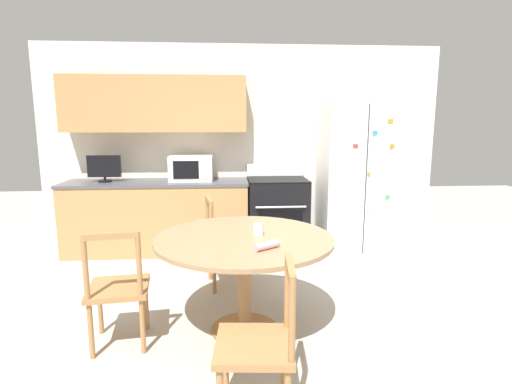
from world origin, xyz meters
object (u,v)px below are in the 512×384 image
Objects in this scene: oven_range at (277,214)px; countertop_tv at (104,168)px; candle_glass at (258,230)px; dining_chair_near at (260,345)px; microwave at (191,168)px; dining_chair_left at (118,289)px; refrigerator at (357,177)px; dining_chair_far at (226,243)px.

countertop_tv is at bearing 179.52° from oven_range.
dining_chair_near is at bearing -94.10° from candle_glass.
microwave is at bearing 2.20° from countertop_tv.
oven_range is 1.20× the size of dining_chair_left.
microwave is 0.59× the size of dining_chair_near.
refrigerator is at bearing -1.63° from oven_range.
refrigerator is 1.73× the size of oven_range.
dining_chair_far and dining_chair_near have the same top height.
refrigerator is 2.42m from candle_glass.
microwave is 2.33m from dining_chair_left.
microwave is at bearing 73.99° from dining_chair_left.
microwave is at bearing 16.25° from dining_chair_near.
dining_chair_far is 0.99m from candle_glass.
candle_glass is at bearing 2.52° from dining_chair_left.
microwave is 1.39m from dining_chair_far.
refrigerator is 3.32m from dining_chair_near.
dining_chair_near is at bearing -78.58° from microwave.
candle_glass is at bearing 6.68° from dining_chair_far.
oven_range reaches higher than dining_chair_near.
oven_range is 3.00m from dining_chair_near.
dining_chair_near is at bearing -60.91° from countertop_tv.
candle_glass is at bearing -101.36° from oven_range.
refrigerator is 2.07× the size of dining_chair_left.
dining_chair_far is 1.00× the size of dining_chair_left.
candle_glass is (0.68, -2.05, -0.25)m from microwave.
candle_glass is (1.03, 0.17, 0.37)m from dining_chair_left.
microwave is at bearing -169.55° from dining_chair_far.
microwave reaches higher than dining_chair_left.
oven_range reaches higher than dining_chair_far.
countertop_tv reaches higher than candle_glass.
countertop_tv is 4.39× the size of candle_glass.
microwave is at bearing 108.36° from candle_glass.
oven_range is 2.59m from dining_chair_left.
candle_glass is (0.07, 0.97, 0.37)m from dining_chair_near.
microwave reaches higher than dining_chair_far.
candle_glass is at bearing -49.29° from countertop_tv.
oven_range is at bearing 178.37° from refrigerator.
dining_chair_left is at bearing -138.85° from refrigerator.
oven_range reaches higher than candle_glass.
microwave reaches higher than dining_chair_near.
refrigerator reaches higher than candle_glass.
oven_range is at bearing 139.96° from dining_chair_far.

